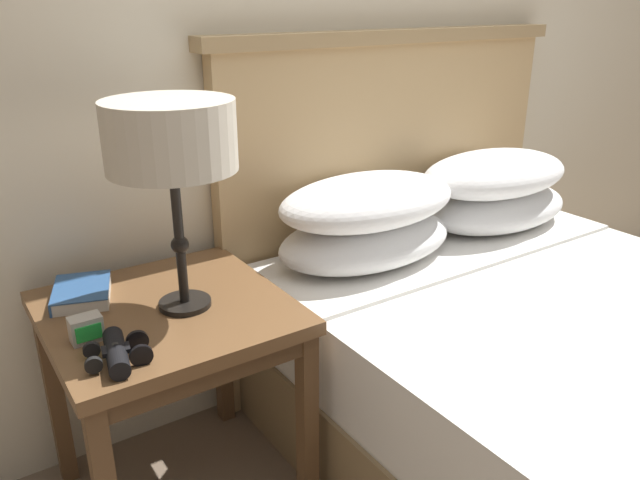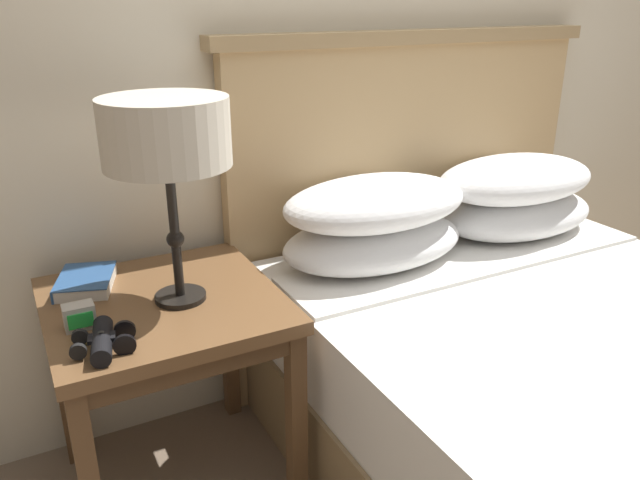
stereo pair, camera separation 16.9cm
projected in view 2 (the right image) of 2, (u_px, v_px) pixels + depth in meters
wall_back at (320, 5)px, 1.92m from camera, size 8.00×0.06×2.60m
nightstand at (165, 326)px, 1.63m from camera, size 0.58×0.58×0.60m
bed at (562, 382)px, 1.72m from camera, size 1.43×1.81×1.22m
table_lamp at (166, 137)px, 1.44m from camera, size 0.30×0.30×0.51m
book_on_nightstand at (85, 281)px, 1.66m from camera, size 0.19×0.22×0.04m
binoculars_pair at (103, 341)px, 1.36m from camera, size 0.15×0.16×0.05m
alarm_clock at (79, 317)px, 1.45m from camera, size 0.07×0.05×0.06m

